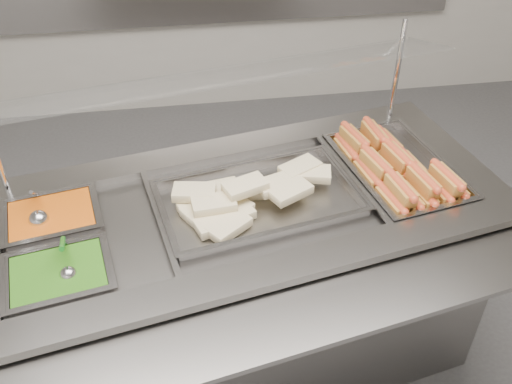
{
  "coord_description": "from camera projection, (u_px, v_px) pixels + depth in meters",
  "views": [
    {
      "loc": [
        -0.28,
        -1.05,
        1.97
      ],
      "look_at": [
        -0.07,
        0.38,
        0.84
      ],
      "focal_mm": 40.0,
      "sensor_mm": 36.0,
      "label": 1
    }
  ],
  "objects": [
    {
      "name": "pan_peas",
      "position": [
        61.0,
        282.0,
        1.61
      ],
      "size": [
        0.31,
        0.27,
        0.09
      ],
      "color": "#969393",
      "rests_on": "steam_counter"
    },
    {
      "name": "steam_counter",
      "position": [
        244.0,
        287.0,
        2.09
      ],
      "size": [
        1.83,
        1.07,
        0.82
      ],
      "color": "slate",
      "rests_on": "ground"
    },
    {
      "name": "hotdogs_in_buns",
      "position": [
        394.0,
        168.0,
        1.97
      ],
      "size": [
        0.36,
        0.5,
        0.11
      ],
      "color": "#A86A23",
      "rests_on": "pan_hotdogs"
    },
    {
      "name": "sneeze_guard",
      "position": [
        221.0,
        80.0,
        1.78
      ],
      "size": [
        1.53,
        0.55,
        0.4
      ],
      "color": "silver",
      "rests_on": "steam_counter"
    },
    {
      "name": "pan_wraps",
      "position": [
        259.0,
        202.0,
        1.87
      ],
      "size": [
        0.68,
        0.48,
        0.06
      ],
      "color": "#969393",
      "rests_on": "steam_counter"
    },
    {
      "name": "tortilla_wraps",
      "position": [
        243.0,
        198.0,
        1.83
      ],
      "size": [
        0.54,
        0.37,
        0.09
      ],
      "color": "beige",
      "rests_on": "pan_wraps"
    },
    {
      "name": "ladle",
      "position": [
        39.0,
        218.0,
        1.76
      ],
      "size": [
        0.06,
        0.17,
        0.14
      ],
      "color": "silver",
      "rests_on": "pan_beans"
    },
    {
      "name": "pan_beans",
      "position": [
        54.0,
        223.0,
        1.8
      ],
      "size": [
        0.31,
        0.27,
        0.09
      ],
      "color": "#969393",
      "rests_on": "steam_counter"
    },
    {
      "name": "tray_rail",
      "position": [
        299.0,
        316.0,
        1.52
      ],
      "size": [
        1.65,
        0.64,
        0.05
      ],
      "color": "gray",
      "rests_on": "steam_counter"
    },
    {
      "name": "pan_hotdogs",
      "position": [
        395.0,
        174.0,
        2.01
      ],
      "size": [
        0.4,
        0.55,
        0.09
      ],
      "color": "#969393",
      "rests_on": "steam_counter"
    },
    {
      "name": "serving_spoon",
      "position": [
        67.0,
        269.0,
        1.58
      ],
      "size": [
        0.06,
        0.16,
        0.12
      ],
      "color": "silver",
      "rests_on": "pan_peas"
    }
  ]
}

